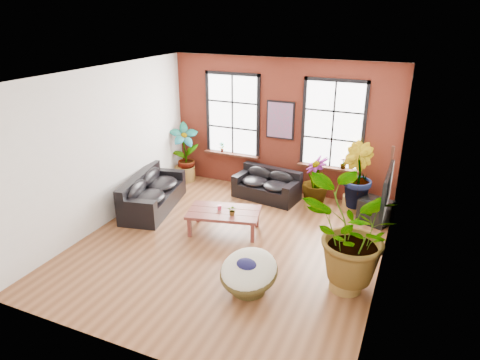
# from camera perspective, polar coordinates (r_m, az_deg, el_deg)

# --- Properties ---
(room) EXTENTS (6.04, 6.54, 3.54)m
(room) POSITION_cam_1_polar(r_m,az_deg,el_deg) (8.43, -1.23, 2.07)
(room) COLOR brown
(room) RESTS_ON ground
(sofa_back) EXTENTS (1.76, 1.04, 0.76)m
(sofa_back) POSITION_cam_1_polar(r_m,az_deg,el_deg) (11.11, 3.67, -0.70)
(sofa_back) COLOR black
(sofa_back) RESTS_ON ground
(sofa_left) EXTENTS (1.36, 2.34, 0.87)m
(sofa_left) POSITION_cam_1_polar(r_m,az_deg,el_deg) (10.70, -11.75, -1.77)
(sofa_left) COLOR black
(sofa_left) RESTS_ON ground
(coffee_table) EXTENTS (1.72, 1.23, 0.60)m
(coffee_table) POSITION_cam_1_polar(r_m,az_deg,el_deg) (9.38, -2.16, -4.47)
(coffee_table) COLOR #5D2721
(coffee_table) RESTS_ON ground
(papasan_chair) EXTENTS (1.16, 1.17, 0.76)m
(papasan_chair) POSITION_cam_1_polar(r_m,az_deg,el_deg) (7.53, 1.15, -12.15)
(papasan_chair) COLOR #473A19
(papasan_chair) RESTS_ON ground
(poster) EXTENTS (0.74, 0.06, 0.98)m
(poster) POSITION_cam_1_polar(r_m,az_deg,el_deg) (11.09, 5.38, 7.95)
(poster) COLOR black
(poster) RESTS_ON room
(tv_wall_unit) EXTENTS (0.13, 1.86, 1.20)m
(tv_wall_unit) POSITION_cam_1_polar(r_m,az_deg,el_deg) (8.25, 19.01, -1.16)
(tv_wall_unit) COLOR black
(tv_wall_unit) RESTS_ON room
(media_box) EXTENTS (0.81, 0.75, 0.55)m
(media_box) POSITION_cam_1_polar(r_m,az_deg,el_deg) (10.32, 17.58, -4.02)
(media_box) COLOR black
(media_box) RESTS_ON ground
(pot_back_left) EXTENTS (0.66, 0.66, 0.42)m
(pot_back_left) POSITION_cam_1_polar(r_m,az_deg,el_deg) (12.37, -7.33, 0.89)
(pot_back_left) COLOR olive
(pot_back_left) RESTS_ON ground
(pot_back_right) EXTENTS (0.67, 0.67, 0.37)m
(pot_back_right) POSITION_cam_1_polar(r_m,az_deg,el_deg) (10.83, 14.83, -2.97)
(pot_back_right) COLOR olive
(pot_back_right) RESTS_ON ground
(pot_right_wall) EXTENTS (0.60, 0.60, 0.42)m
(pot_right_wall) POSITION_cam_1_polar(r_m,az_deg,el_deg) (7.91, 13.94, -12.60)
(pot_right_wall) COLOR olive
(pot_right_wall) RESTS_ON ground
(pot_mid) EXTENTS (0.66, 0.66, 0.38)m
(pot_mid) POSITION_cam_1_polar(r_m,az_deg,el_deg) (10.76, 9.91, -2.67)
(pot_mid) COLOR olive
(pot_mid) RESTS_ON ground
(floor_plant_back_left) EXTENTS (0.97, 0.92, 1.53)m
(floor_plant_back_left) POSITION_cam_1_polar(r_m,az_deg,el_deg) (12.11, -7.39, 3.97)
(floor_plant_back_left) COLOR #225516
(floor_plant_back_left) RESTS_ON ground
(floor_plant_back_right) EXTENTS (1.07, 1.09, 1.55)m
(floor_plant_back_right) POSITION_cam_1_polar(r_m,az_deg,el_deg) (10.53, 15.22, 0.63)
(floor_plant_back_right) COLOR #225516
(floor_plant_back_right) RESTS_ON ground
(floor_plant_right_wall) EXTENTS (1.99, 1.86, 1.80)m
(floor_plant_right_wall) POSITION_cam_1_polar(r_m,az_deg,el_deg) (7.49, 14.36, -7.11)
(floor_plant_right_wall) COLOR #225516
(floor_plant_right_wall) RESTS_ON ground
(floor_plant_mid) EXTENTS (0.92, 0.92, 1.19)m
(floor_plant_mid) POSITION_cam_1_polar(r_m,az_deg,el_deg) (10.53, 10.09, -0.03)
(floor_plant_mid) COLOR #225516
(floor_plant_mid) RESTS_ON ground
(table_plant) EXTENTS (0.23, 0.20, 0.23)m
(table_plant) POSITION_cam_1_polar(r_m,az_deg,el_deg) (9.12, -1.01, -4.07)
(table_plant) COLOR #225516
(table_plant) RESTS_ON coffee_table
(sill_plant_left) EXTENTS (0.17, 0.17, 0.27)m
(sill_plant_left) POSITION_cam_1_polar(r_m,az_deg,el_deg) (11.89, -2.43, 4.40)
(sill_plant_left) COLOR #225516
(sill_plant_left) RESTS_ON room
(sill_plant_right) EXTENTS (0.19, 0.19, 0.27)m
(sill_plant_right) POSITION_cam_1_polar(r_m,az_deg,el_deg) (10.91, 13.62, 2.17)
(sill_plant_right) COLOR #225516
(sill_plant_right) RESTS_ON room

